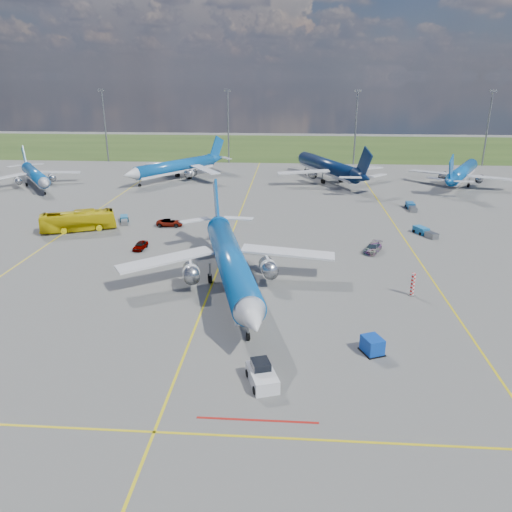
# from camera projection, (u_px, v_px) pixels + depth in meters

# --- Properties ---
(ground) EXTENTS (400.00, 400.00, 0.00)m
(ground) POSITION_uv_depth(u_px,v_px,m) (199.00, 317.00, 57.95)
(ground) COLOR #595957
(ground) RESTS_ON ground
(grass_strip) EXTENTS (400.00, 80.00, 0.01)m
(grass_strip) POSITION_uv_depth(u_px,v_px,m) (266.00, 147.00, 198.71)
(grass_strip) COLOR #2D4719
(grass_strip) RESTS_ON ground
(taxiway_lines) EXTENTS (60.25, 160.00, 0.02)m
(taxiway_lines) POSITION_uv_depth(u_px,v_px,m) (229.00, 242.00, 83.93)
(taxiway_lines) COLOR yellow
(taxiway_lines) RESTS_ON ground
(floodlight_masts) EXTENTS (202.20, 0.50, 22.70)m
(floodlight_masts) POSITION_uv_depth(u_px,v_px,m) (291.00, 123.00, 156.25)
(floodlight_masts) COLOR slate
(floodlight_masts) RESTS_ON ground
(warning_post) EXTENTS (0.50, 0.50, 3.00)m
(warning_post) POSITION_uv_depth(u_px,v_px,m) (413.00, 284.00, 63.22)
(warning_post) COLOR red
(warning_post) RESTS_ON ground
(bg_jet_nw) EXTENTS (39.32, 40.97, 8.54)m
(bg_jet_nw) POSITION_uv_depth(u_px,v_px,m) (37.00, 187.00, 126.48)
(bg_jet_nw) COLOR #0B509E
(bg_jet_nw) RESTS_ON ground
(bg_jet_nnw) EXTENTS (45.26, 47.65, 9.94)m
(bg_jet_nnw) POSITION_uv_depth(u_px,v_px,m) (177.00, 179.00, 135.45)
(bg_jet_nnw) COLOR #0B509E
(bg_jet_nnw) RESTS_ON ground
(bg_jet_n) EXTENTS (46.10, 51.40, 11.05)m
(bg_jet_n) POSITION_uv_depth(u_px,v_px,m) (327.00, 181.00, 133.56)
(bg_jet_n) COLOR #061839
(bg_jet_n) RESTS_ON ground
(bg_jet_ne) EXTENTS (41.16, 44.82, 9.47)m
(bg_jet_ne) POSITION_uv_depth(u_px,v_px,m) (461.00, 185.00, 128.93)
(bg_jet_ne) COLOR #0B509E
(bg_jet_ne) RESTS_ON ground
(main_airliner) EXTENTS (40.75, 47.93, 10.86)m
(main_airliner) POSITION_uv_depth(u_px,v_px,m) (231.00, 289.00, 65.65)
(main_airliner) COLOR #0B509E
(main_airliner) RESTS_ON ground
(pushback_tug) EXTENTS (3.37, 5.96, 1.99)m
(pushback_tug) POSITION_uv_depth(u_px,v_px,m) (262.00, 375.00, 45.25)
(pushback_tug) COLOR silver
(pushback_tug) RESTS_ON ground
(uld_container) EXTENTS (2.40, 2.63, 1.71)m
(uld_container) POSITION_uv_depth(u_px,v_px,m) (372.00, 345.00, 50.19)
(uld_container) COLOR #0C3BA9
(uld_container) RESTS_ON ground
(apron_bus) EXTENTS (13.30, 7.92, 3.66)m
(apron_bus) POSITION_uv_depth(u_px,v_px,m) (78.00, 221.00, 89.75)
(apron_bus) COLOR yellow
(apron_bus) RESTS_ON ground
(service_car_a) EXTENTS (1.93, 3.95, 1.30)m
(service_car_a) POSITION_uv_depth(u_px,v_px,m) (140.00, 245.00, 80.46)
(service_car_a) COLOR #999999
(service_car_a) RESTS_ON ground
(service_car_b) EXTENTS (4.96, 2.44, 1.36)m
(service_car_b) POSITION_uv_depth(u_px,v_px,m) (170.00, 223.00, 92.91)
(service_car_b) COLOR #999999
(service_car_b) RESTS_ON ground
(service_car_c) EXTENTS (3.82, 5.12, 1.38)m
(service_car_c) POSITION_uv_depth(u_px,v_px,m) (373.00, 248.00, 79.17)
(service_car_c) COLOR #999999
(service_car_c) RESTS_ON ground
(baggage_tug_w) EXTENTS (3.58, 5.51, 1.21)m
(baggage_tug_w) POSITION_uv_depth(u_px,v_px,m) (425.00, 232.00, 87.69)
(baggage_tug_w) COLOR #1B6AA7
(baggage_tug_w) RESTS_ON ground
(baggage_tug_c) EXTENTS (2.73, 4.93, 1.07)m
(baggage_tug_c) POSITION_uv_depth(u_px,v_px,m) (124.00, 220.00, 95.43)
(baggage_tug_c) COLOR #196297
(baggage_tug_c) RESTS_ON ground
(baggage_tug_e) EXTENTS (1.61, 5.45, 1.22)m
(baggage_tug_e) POSITION_uv_depth(u_px,v_px,m) (411.00, 207.00, 104.75)
(baggage_tug_e) COLOR #17518A
(baggage_tug_e) RESTS_ON ground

